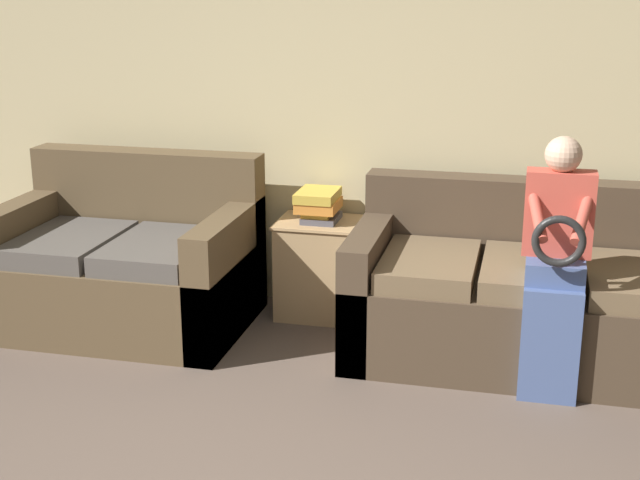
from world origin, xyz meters
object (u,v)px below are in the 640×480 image
object	(u,v)px
couch_main	(528,298)
child_left_seated	(556,257)
couch_side	(127,267)
side_shelf	(320,267)
book_stack	(319,205)

from	to	relation	value
couch_main	child_left_seated	size ratio (longest dim) A/B	1.50
couch_side	side_shelf	bearing A→B (deg)	19.19
couch_side	book_stack	size ratio (longest dim) A/B	4.69
book_stack	couch_main	bearing A→B (deg)	-14.54
child_left_seated	book_stack	distance (m)	1.51
child_left_seated	book_stack	size ratio (longest dim) A/B	4.10
couch_main	couch_side	world-z (taller)	couch_side
couch_side	book_stack	world-z (taller)	couch_side
couch_side	child_left_seated	world-z (taller)	child_left_seated
child_left_seated	couch_main	bearing A→B (deg)	105.50
couch_side	child_left_seated	size ratio (longest dim) A/B	1.14
couch_main	book_stack	distance (m)	1.31
couch_main	side_shelf	size ratio (longest dim) A/B	3.19
couch_main	couch_side	xyz separation A→B (m)	(-2.28, -0.06, 0.01)
side_shelf	book_stack	bearing A→B (deg)	148.36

